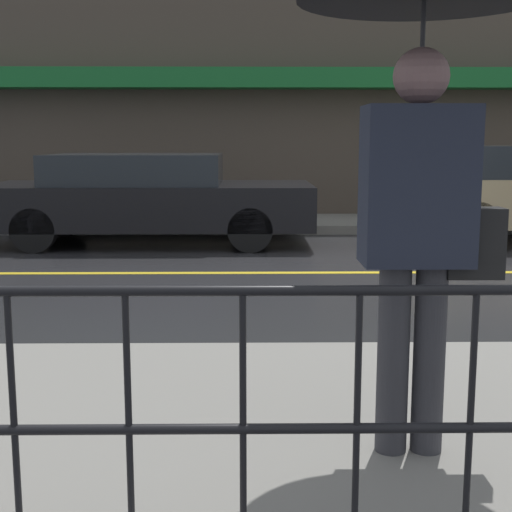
{
  "coord_description": "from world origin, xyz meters",
  "views": [
    {
      "loc": [
        -1.53,
        -8.04,
        1.5
      ],
      "look_at": [
        -1.46,
        -2.27,
        0.57
      ],
      "focal_mm": 50.0,
      "sensor_mm": 36.0,
      "label": 1
    }
  ],
  "objects": [
    {
      "name": "lane_marking",
      "position": [
        0.0,
        0.0,
        0.0
      ],
      "size": [
        25.2,
        0.12,
        0.01
      ],
      "color": "gold",
      "rests_on": "ground_plane"
    },
    {
      "name": "car_black",
      "position": [
        -3.0,
        2.42,
        0.68
      ],
      "size": [
        4.72,
        1.94,
        1.31
      ],
      "color": "black",
      "rests_on": "ground_plane"
    },
    {
      "name": "building_storefront",
      "position": [
        0.0,
        5.4,
        2.86
      ],
      "size": [
        28.0,
        0.85,
        5.75
      ],
      "color": "#4C4238",
      "rests_on": "ground_plane"
    },
    {
      "name": "pedestrian",
      "position": [
        -0.81,
        -5.06,
        1.82
      ],
      "size": [
        1.03,
        1.03,
        2.15
      ],
      "color": "#333338",
      "rests_on": "sidewalk_near"
    },
    {
      "name": "ground_plane",
      "position": [
        0.0,
        0.0,
        0.0
      ],
      "size": [
        80.0,
        80.0,
        0.0
      ],
      "primitive_type": "plane",
      "color": "#262628"
    },
    {
      "name": "sidewalk_far",
      "position": [
        0.0,
        4.32,
        0.07
      ],
      "size": [
        28.0,
        1.93,
        0.14
      ],
      "color": "gray",
      "rests_on": "ground_plane"
    }
  ]
}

